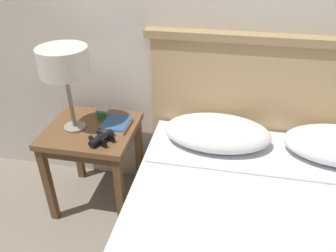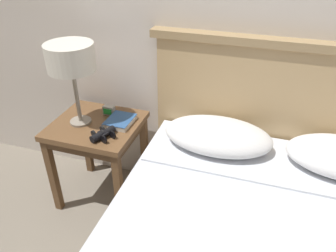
{
  "view_description": "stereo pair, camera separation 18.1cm",
  "coord_description": "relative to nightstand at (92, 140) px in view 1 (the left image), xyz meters",
  "views": [
    {
      "loc": [
        0.09,
        -0.77,
        1.64
      ],
      "look_at": [
        -0.2,
        0.74,
        0.69
      ],
      "focal_mm": 35.0,
      "sensor_mm": 36.0,
      "label": 1
    },
    {
      "loc": [
        0.27,
        -0.73,
        1.64
      ],
      "look_at": [
        -0.2,
        0.74,
        0.69
      ],
      "focal_mm": 35.0,
      "sensor_mm": 36.0,
      "label": 2
    }
  ],
  "objects": [
    {
      "name": "alarm_clock",
      "position": [
        0.03,
        0.13,
        0.12
      ],
      "size": [
        0.07,
        0.05,
        0.06
      ],
      "color": "#B7B2A8",
      "rests_on": "nightstand"
    },
    {
      "name": "table_lamp",
      "position": [
        -0.09,
        -0.02,
        0.5
      ],
      "size": [
        0.27,
        0.27,
        0.5
      ],
      "color": "gray",
      "rests_on": "nightstand"
    },
    {
      "name": "nightstand",
      "position": [
        0.0,
        0.0,
        0.0
      ],
      "size": [
        0.53,
        0.49,
        0.59
      ],
      "color": "brown",
      "rests_on": "ground_plane"
    },
    {
      "name": "book_on_nightstand",
      "position": [
        0.15,
        0.04,
        0.1
      ],
      "size": [
        0.16,
        0.19,
        0.03
      ],
      "color": "silver",
      "rests_on": "nightstand"
    },
    {
      "name": "binoculars_pair",
      "position": [
        0.12,
        -0.13,
        0.11
      ],
      "size": [
        0.16,
        0.16,
        0.05
      ],
      "color": "black",
      "rests_on": "nightstand"
    }
  ]
}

